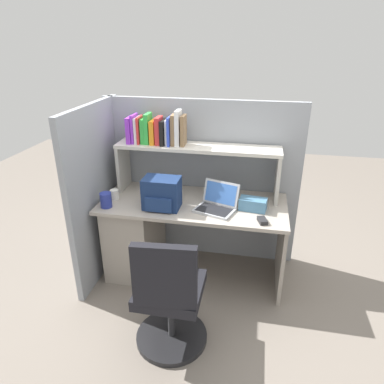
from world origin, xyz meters
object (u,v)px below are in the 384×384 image
object	(u,v)px
computer_mouse	(262,221)
office_chair	(170,301)
tissue_box	(253,204)
snack_canister	(106,200)
paper_cup	(114,195)
laptop	(217,204)
backpack	(162,194)

from	to	relation	value
computer_mouse	office_chair	distance (m)	0.93
tissue_box	snack_canister	size ratio (longest dim) A/B	1.73
paper_cup	tissue_box	bearing A→B (deg)	1.37
computer_mouse	tissue_box	size ratio (longest dim) A/B	0.47
laptop	snack_canister	bearing A→B (deg)	-171.57
laptop	paper_cup	size ratio (longest dim) A/B	4.26
paper_cup	tissue_box	xyz separation A→B (m)	(1.20, 0.03, 0.01)
computer_mouse	snack_canister	size ratio (longest dim) A/B	0.82
backpack	snack_canister	bearing A→B (deg)	-170.17
laptop	paper_cup	distance (m)	0.91
paper_cup	office_chair	xyz separation A→B (m)	(0.70, -0.81, -0.38)
laptop	paper_cup	xyz separation A→B (m)	(-0.91, 0.02, -0.01)
paper_cup	tissue_box	size ratio (longest dim) A/B	0.40
snack_canister	laptop	bearing A→B (deg)	8.43
backpack	snack_canister	size ratio (longest dim) A/B	2.36
paper_cup	snack_canister	size ratio (longest dim) A/B	0.69
laptop	computer_mouse	size ratio (longest dim) A/B	3.61
backpack	laptop	bearing A→B (deg)	7.00
laptop	tissue_box	distance (m)	0.30
backpack	office_chair	distance (m)	0.90
backpack	paper_cup	bearing A→B (deg)	170.02
laptop	tissue_box	world-z (taller)	laptop
backpack	computer_mouse	world-z (taller)	backpack
backpack	snack_canister	world-z (taller)	backpack
computer_mouse	snack_canister	world-z (taller)	snack_canister
snack_canister	computer_mouse	bearing A→B (deg)	-0.81
laptop	snack_canister	world-z (taller)	laptop
office_chair	tissue_box	bearing A→B (deg)	-126.32
computer_mouse	paper_cup	distance (m)	1.30
paper_cup	backpack	bearing A→B (deg)	-9.98
computer_mouse	office_chair	size ratio (longest dim) A/B	0.11
computer_mouse	tissue_box	xyz separation A→B (m)	(-0.08, 0.21, 0.03)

